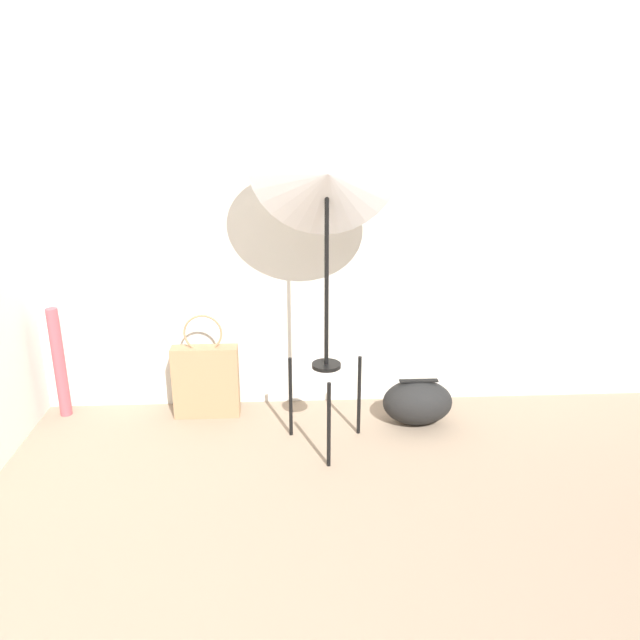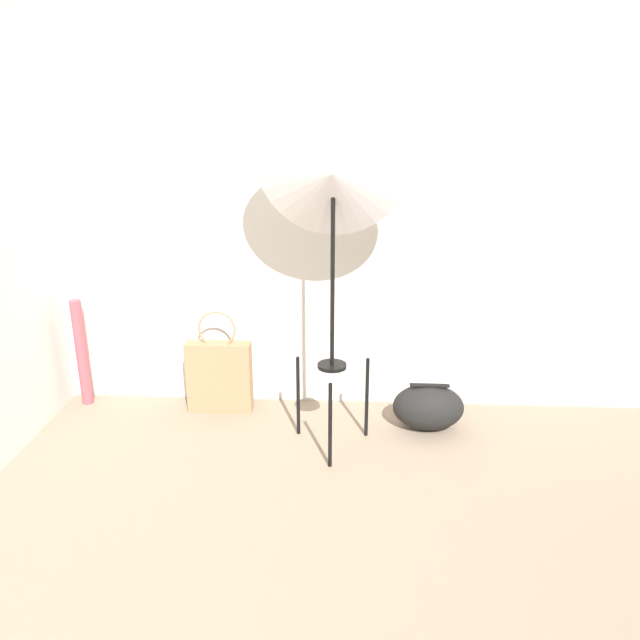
% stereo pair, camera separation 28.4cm
% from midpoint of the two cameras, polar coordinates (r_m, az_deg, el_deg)
% --- Properties ---
extents(wall_back, '(8.00, 0.05, 2.60)m').
position_cam_midpoint_polar(wall_back, '(3.55, -6.53, 11.90)').
color(wall_back, silver).
rests_on(wall_back, ground_plane).
extents(photo_umbrella, '(0.77, 0.41, 1.86)m').
position_cam_midpoint_polar(photo_umbrella, '(2.98, -2.17, 13.63)').
color(photo_umbrella, black).
rests_on(photo_umbrella, ground_plane).
extents(tote_bag, '(0.38, 0.11, 0.62)m').
position_cam_midpoint_polar(tote_bag, '(3.71, -12.57, -5.44)').
color(tote_bag, '#9E7A56').
rests_on(tote_bag, ground_plane).
extents(duffel_bag, '(0.40, 0.26, 0.27)m').
position_cam_midpoint_polar(duffel_bag, '(3.60, 6.67, -7.52)').
color(duffel_bag, black).
rests_on(duffel_bag, ground_plane).
extents(paper_roll, '(0.07, 0.07, 0.66)m').
position_cam_midpoint_polar(paper_roll, '(3.95, -24.69, -3.64)').
color(paper_roll, '#BC4C56').
rests_on(paper_roll, ground_plane).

